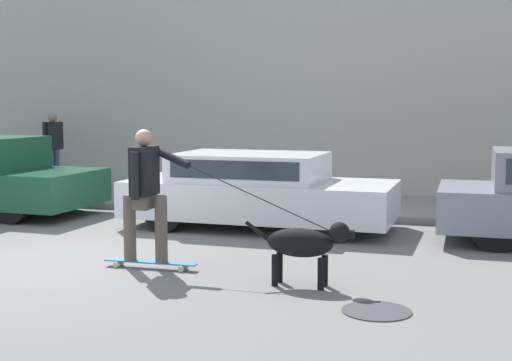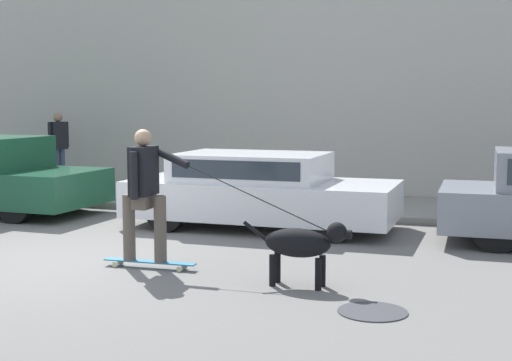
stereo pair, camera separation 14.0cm
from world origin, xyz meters
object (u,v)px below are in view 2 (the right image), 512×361
pedestrian_with_bag (58,146)px  dog (302,244)px  parked_car_1 (259,191)px  skateboarder (145,190)px

pedestrian_with_bag → dog: bearing=159.2°
dog → pedestrian_with_bag: bearing=140.9°
parked_car_1 → pedestrian_with_bag: pedestrian_with_bag is taller
parked_car_1 → skateboarder: skateboarder is taller
skateboarder → parked_car_1: bearing=79.8°
parked_car_1 → skateboarder: size_ratio=1.44×
parked_car_1 → pedestrian_with_bag: (-5.51, 2.86, 0.43)m
skateboarder → pedestrian_with_bag: bearing=129.1°
skateboarder → pedestrian_with_bag: 7.74m
dog → skateboarder: bearing=174.7°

